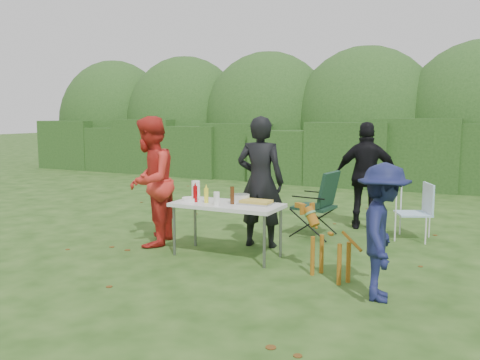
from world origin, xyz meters
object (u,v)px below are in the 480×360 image
at_px(child, 383,232).
at_px(ketchup_bottle, 195,194).
at_px(person_black_puffy, 367,176).
at_px(mustard_bottle, 206,196).
at_px(camping_chair, 314,203).
at_px(paper_towel_roll, 196,190).
at_px(beer_bottle, 232,195).
at_px(person_cook, 260,182).
at_px(person_red_jacket, 150,181).
at_px(dog, 330,245).
at_px(lawn_chair, 413,211).
at_px(folding_table, 227,207).

height_order(child, ketchup_bottle, child).
distance_m(person_black_puffy, mustard_bottle, 3.10).
xyz_separation_m(camping_chair, paper_towel_roll, (-1.28, -1.52, 0.33)).
height_order(camping_chair, beer_bottle, camping_chair).
bearing_deg(paper_towel_roll, beer_bottle, -12.95).
height_order(person_cook, person_red_jacket, person_cook).
distance_m(dog, ketchup_bottle, 2.06).
xyz_separation_m(person_cook, person_red_jacket, (-1.50, -0.66, -0.00)).
bearing_deg(dog, lawn_chair, -76.03).
distance_m(dog, mustard_bottle, 1.89).
bearing_deg(paper_towel_roll, folding_table, -13.11).
xyz_separation_m(lawn_chair, paper_towel_roll, (-2.74, -1.99, 0.42)).
bearing_deg(camping_chair, folding_table, 74.59).
bearing_deg(child, person_cook, 45.27).
xyz_separation_m(folding_table, paper_towel_roll, (-0.57, 0.13, 0.18)).
bearing_deg(ketchup_bottle, dog, -6.54).
xyz_separation_m(lawn_chair, ketchup_bottle, (-2.61, -2.22, 0.40)).
bearing_deg(lawn_chair, person_red_jacket, 6.41).
bearing_deg(camping_chair, paper_towel_roll, 57.58).
xyz_separation_m(folding_table, child, (2.22, -0.74, 0.04)).
height_order(person_red_jacket, child, person_red_jacket).
bearing_deg(beer_bottle, mustard_bottle, -170.49).
relative_size(child, camping_chair, 1.36).
bearing_deg(lawn_chair, beer_bottle, 21.47).
bearing_deg(person_black_puffy, camping_chair, 41.73).
relative_size(person_red_jacket, ketchup_bottle, 8.73).
bearing_deg(person_cook, beer_bottle, 74.11).
distance_m(folding_table, child, 2.35).
bearing_deg(ketchup_bottle, mustard_bottle, 4.28).
distance_m(camping_chair, lawn_chair, 1.54).
relative_size(ketchup_bottle, paper_towel_roll, 0.85).
height_order(mustard_bottle, paper_towel_roll, paper_towel_roll).
relative_size(camping_chair, ketchup_bottle, 4.87).
distance_m(person_red_jacket, lawn_chair, 4.08).
xyz_separation_m(person_red_jacket, child, (3.53, -0.79, -0.24)).
bearing_deg(ketchup_bottle, lawn_chair, 40.40).
relative_size(person_black_puffy, mustard_bottle, 9.12).
height_order(person_cook, dog, person_cook).
height_order(person_red_jacket, lawn_chair, person_red_jacket).
height_order(folding_table, ketchup_bottle, ketchup_bottle).
height_order(child, mustard_bottle, child).
relative_size(folding_table, child, 1.03).
relative_size(person_cook, camping_chair, 1.80).
bearing_deg(dog, folding_table, 16.28).
height_order(person_red_jacket, mustard_bottle, person_red_jacket).
distance_m(person_red_jacket, mustard_bottle, 1.05).
xyz_separation_m(person_red_jacket, dog, (2.86, -0.37, -0.55)).
bearing_deg(dog, person_cook, -8.89).
xyz_separation_m(child, dog, (-0.67, 0.42, -0.31)).
height_order(person_black_puffy, child, person_black_puffy).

